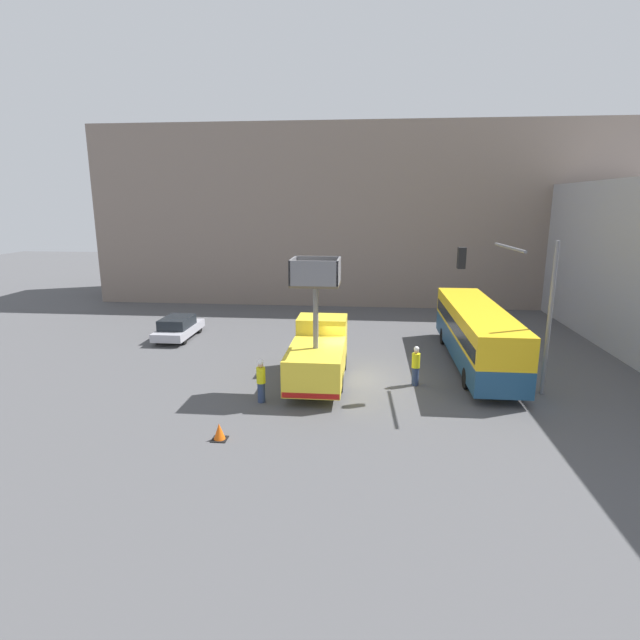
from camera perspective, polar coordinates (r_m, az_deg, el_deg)
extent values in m
plane|color=#4C4C4F|center=(24.55, 3.39, -6.60)|extent=(120.00, 120.00, 0.00)
cube|color=gray|center=(45.28, 4.65, 11.83)|extent=(44.00, 10.00, 14.49)
cube|color=yellow|center=(25.29, 0.26, -2.16)|extent=(2.44, 1.86, 2.29)
cube|color=yellow|center=(22.45, -0.48, -5.14)|extent=(2.44, 4.33, 1.56)
cube|color=red|center=(20.69, -1.10, -8.64)|extent=(2.40, 0.10, 0.24)
cylinder|color=black|center=(25.72, -2.13, -4.44)|extent=(0.30, 1.03, 1.03)
cylinder|color=black|center=(25.53, 2.66, -4.58)|extent=(0.30, 1.03, 1.03)
cylinder|color=black|center=(22.82, -3.17, -6.79)|extent=(0.30, 1.03, 1.03)
cylinder|color=black|center=(22.61, 2.25, -6.97)|extent=(0.30, 1.03, 1.03)
cylinder|color=slate|center=(21.86, -0.49, 0.35)|extent=(0.24, 0.24, 2.84)
cube|color=brown|center=(21.58, -0.50, 4.16)|extent=(2.06, 1.96, 0.10)
cube|color=slate|center=(21.62, -3.12, 5.70)|extent=(0.08, 1.96, 1.05)
cube|color=slate|center=(21.41, 2.15, 5.63)|extent=(0.08, 1.96, 1.05)
cube|color=slate|center=(22.42, -0.25, 5.99)|extent=(2.06, 0.08, 1.05)
cube|color=slate|center=(20.57, -0.78, 5.33)|extent=(2.06, 0.08, 1.05)
cube|color=navy|center=(27.51, 17.29, -2.79)|extent=(2.43, 12.07, 1.19)
cube|color=yellow|center=(27.19, 17.48, -0.11)|extent=(2.43, 12.07, 1.45)
cube|color=black|center=(27.24, 17.45, -0.56)|extent=(2.45, 11.59, 0.64)
cylinder|color=black|center=(31.01, 13.94, -1.79)|extent=(0.30, 0.98, 0.98)
cylinder|color=black|center=(31.40, 17.79, -1.85)|extent=(0.30, 0.98, 0.98)
cylinder|color=black|center=(23.95, 16.46, -6.41)|extent=(0.30, 0.98, 0.98)
cylinder|color=black|center=(24.45, 21.39, -6.39)|extent=(0.30, 0.98, 0.98)
cylinder|color=slate|center=(23.71, 24.74, 0.02)|extent=(0.18, 0.18, 6.79)
cylinder|color=slate|center=(22.60, 20.84, 7.74)|extent=(0.30, 3.92, 0.13)
cube|color=black|center=(22.13, 15.87, 6.83)|extent=(0.33, 0.33, 0.90)
sphere|color=red|center=(22.10, 15.92, 7.47)|extent=(0.20, 0.20, 0.20)
cylinder|color=navy|center=(21.65, -6.72, -8.22)|extent=(0.32, 0.32, 0.87)
cylinder|color=yellow|center=(21.38, -6.77, -6.28)|extent=(0.38, 0.38, 0.69)
sphere|color=tan|center=(21.23, -6.81, -5.11)|extent=(0.23, 0.23, 0.23)
sphere|color=white|center=(21.20, -6.81, -4.84)|extent=(0.25, 0.25, 0.25)
cylinder|color=navy|center=(23.85, 10.83, -6.33)|extent=(0.32, 0.32, 0.86)
cylinder|color=yellow|center=(23.60, 10.91, -4.57)|extent=(0.38, 0.38, 0.68)
sphere|color=tan|center=(23.47, 10.96, -3.50)|extent=(0.23, 0.23, 0.23)
sphere|color=white|center=(23.44, 10.97, -3.26)|extent=(0.24, 0.24, 0.24)
cube|color=black|center=(18.84, -11.39, -13.20)|extent=(0.55, 0.55, 0.03)
cone|color=#F25B0F|center=(18.71, -11.44, -12.38)|extent=(0.44, 0.44, 0.63)
cube|color=#A8A8B2|center=(32.64, -15.82, -1.11)|extent=(1.88, 4.44, 0.49)
cube|color=black|center=(32.31, -16.03, -0.25)|extent=(1.66, 2.44, 0.62)
cylinder|color=black|center=(34.22, -16.26, -0.83)|extent=(0.22, 0.64, 0.64)
cylinder|color=black|center=(33.65, -13.66, -0.90)|extent=(0.22, 0.64, 0.64)
cylinder|color=black|center=(31.77, -18.07, -2.02)|extent=(0.22, 0.64, 0.64)
cylinder|color=black|center=(31.15, -15.30, -2.13)|extent=(0.22, 0.64, 0.64)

